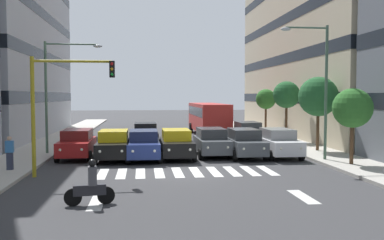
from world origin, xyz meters
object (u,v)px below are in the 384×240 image
object	(u,v)px
car_5	(114,145)
car_1	(244,143)
car_row2_0	(248,133)
street_lamp_left	(319,79)
car_4	(144,145)
bus_behind_traffic	(208,116)
motorcycle_with_rider	(91,186)
traffic_light_gantry	(56,97)
street_tree_2	(287,95)
pedestrian_waiting	(10,152)
street_tree_1	(318,97)
car_2	(212,142)
car_3	(176,144)
street_tree_3	(266,99)
car_6	(77,144)
street_tree_0	(352,108)
street_lamp_right	(56,84)
car_0	(278,143)
car_row2_1	(145,134)

from	to	relation	value
car_5	car_1	bearing A→B (deg)	-178.98
car_row2_0	street_lamp_left	world-z (taller)	street_lamp_left
car_4	bus_behind_traffic	xyz separation A→B (m)	(-6.06, -14.39, 0.97)
motorcycle_with_rider	traffic_light_gantry	size ratio (longest dim) A/B	0.31
street_tree_2	pedestrian_waiting	distance (m)	20.96
motorcycle_with_rider	street_tree_1	distance (m)	18.01
traffic_light_gantry	car_2	bearing A→B (deg)	-144.56
car_3	traffic_light_gantry	bearing A→B (deg)	40.49
car_5	street_lamp_left	size ratio (longest dim) A/B	0.59
motorcycle_with_rider	bus_behind_traffic	bearing A→B (deg)	-107.89
motorcycle_with_rider	street_lamp_left	size ratio (longest dim) A/B	0.23
street_lamp_left	street_tree_3	distance (m)	15.64
car_2	car_3	xyz separation A→B (m)	(2.25, 0.77, 0.00)
car_6	street_tree_0	world-z (taller)	street_tree_0
traffic_light_gantry	street_lamp_left	bearing A→B (deg)	-168.74
street_tree_0	street_tree_3	bearing A→B (deg)	-91.61
car_2	bus_behind_traffic	xyz separation A→B (m)	(-1.87, -13.30, 0.97)
car_4	street_tree_0	bearing A→B (deg)	161.31
car_3	street_tree_2	distance (m)	12.10
car_4	pedestrian_waiting	xyz separation A→B (m)	(6.45, 3.42, 0.11)
car_row2_0	street_tree_3	world-z (taller)	street_tree_3
street_lamp_right	street_tree_3	xyz separation A→B (m)	(-16.71, -10.94, -1.08)
car_5	street_tree_2	bearing A→B (deg)	-150.29
street_tree_1	car_0	bearing A→B (deg)	27.54
car_0	car_1	size ratio (longest dim) A/B	1.00
motorcycle_with_rider	street_tree_2	bearing A→B (deg)	-126.56
car_row2_1	street_tree_1	xyz separation A→B (m)	(-11.19, 5.01, 2.78)
traffic_light_gantry	bus_behind_traffic	bearing A→B (deg)	-117.67
bus_behind_traffic	car_2	bearing A→B (deg)	81.98
car_3	street_lamp_left	distance (m)	8.98
car_row2_0	bus_behind_traffic	world-z (taller)	bus_behind_traffic
traffic_light_gantry	street_tree_0	distance (m)	14.86
motorcycle_with_rider	street_lamp_right	xyz separation A→B (m)	(3.54, -12.65, 3.83)
car_5	car_3	bearing A→B (deg)	-177.29
car_row2_0	car_3	bearing A→B (deg)	47.71
car_0	motorcycle_with_rider	distance (m)	14.27
car_4	car_row2_0	distance (m)	10.62
street_tree_3	car_4	bearing A→B (deg)	50.03
street_tree_2	car_3	bearing A→B (deg)	37.84
car_row2_0	street_tree_3	distance (m)	7.76
car_row2_1	street_lamp_right	distance (m)	7.85
car_3	pedestrian_waiting	distance (m)	9.18
car_row2_1	street_tree_1	bearing A→B (deg)	155.87
car_0	car_2	size ratio (longest dim) A/B	1.00
car_3	bus_behind_traffic	bearing A→B (deg)	-106.34
car_row2_1	bus_behind_traffic	world-z (taller)	bus_behind_traffic
bus_behind_traffic	street_lamp_right	distance (m)	16.64
car_3	car_6	world-z (taller)	same
car_1	pedestrian_waiting	distance (m)	13.04
car_1	car_row2_0	xyz separation A→B (m)	(-1.94, -6.70, 0.00)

